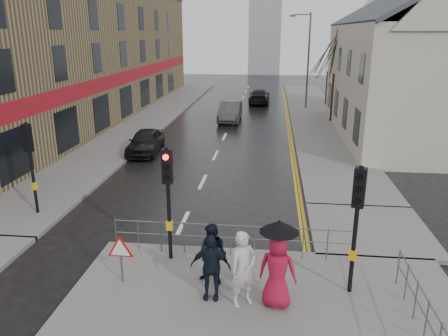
% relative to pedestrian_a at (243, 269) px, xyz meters
% --- Properties ---
extents(ground, '(120.00, 120.00, 0.00)m').
position_rel_pedestrian_a_xyz_m(ground, '(-2.49, 1.84, -1.10)').
color(ground, black).
rests_on(ground, ground).
extents(left_pavement, '(4.00, 44.00, 0.14)m').
position_rel_pedestrian_a_xyz_m(left_pavement, '(-8.99, 24.84, -1.03)').
color(left_pavement, '#605E5B').
rests_on(left_pavement, ground).
extents(right_pavement, '(4.00, 40.00, 0.14)m').
position_rel_pedestrian_a_xyz_m(right_pavement, '(4.01, 26.84, -1.03)').
color(right_pavement, '#605E5B').
rests_on(right_pavement, ground).
extents(pavement_bridge_right, '(4.00, 4.20, 0.14)m').
position_rel_pedestrian_a_xyz_m(pavement_bridge_right, '(4.01, 4.84, -1.03)').
color(pavement_bridge_right, '#605E5B').
rests_on(pavement_bridge_right, ground).
extents(building_left_terrace, '(8.00, 42.00, 10.00)m').
position_rel_pedestrian_a_xyz_m(building_left_terrace, '(-14.49, 23.84, 3.90)').
color(building_left_terrace, olive).
rests_on(building_left_terrace, ground).
extents(building_right_cream, '(9.00, 16.40, 10.10)m').
position_rel_pedestrian_a_xyz_m(building_right_cream, '(9.51, 19.84, 3.68)').
color(building_right_cream, '#B6AE9F').
rests_on(building_right_cream, ground).
extents(church_tower, '(5.00, 5.00, 18.00)m').
position_rel_pedestrian_a_xyz_m(church_tower, '(-0.99, 63.84, 7.90)').
color(church_tower, '#999CA2').
rests_on(church_tower, ground).
extents(traffic_signal_near_left, '(0.28, 0.27, 3.40)m').
position_rel_pedestrian_a_xyz_m(traffic_signal_near_left, '(-2.29, 2.04, 1.36)').
color(traffic_signal_near_left, black).
rests_on(traffic_signal_near_left, near_pavement).
extents(traffic_signal_near_right, '(0.34, 0.33, 3.40)m').
position_rel_pedestrian_a_xyz_m(traffic_signal_near_right, '(2.71, 0.84, 1.36)').
color(traffic_signal_near_right, black).
rests_on(traffic_signal_near_right, near_pavement).
extents(traffic_signal_far_left, '(0.34, 0.33, 3.40)m').
position_rel_pedestrian_a_xyz_m(traffic_signal_far_left, '(-7.99, 4.84, 1.36)').
color(traffic_signal_far_left, black).
rests_on(traffic_signal_far_left, left_pavement).
extents(guard_railing_front, '(7.14, 0.04, 1.00)m').
position_rel_pedestrian_a_xyz_m(guard_railing_front, '(-0.54, 2.44, -0.24)').
color(guard_railing_front, '#595B5E').
rests_on(guard_railing_front, near_pavement).
extents(guard_railing_side, '(0.04, 4.54, 1.00)m').
position_rel_pedestrian_a_xyz_m(guard_railing_side, '(4.01, -0.91, -0.25)').
color(guard_railing_side, '#595B5E').
rests_on(guard_railing_side, near_pavement).
extents(warning_sign, '(0.80, 0.07, 1.35)m').
position_rel_pedestrian_a_xyz_m(warning_sign, '(-3.29, 0.63, -0.06)').
color(warning_sign, '#595B5E').
rests_on(warning_sign, near_pavement).
extents(street_lamp, '(1.83, 0.25, 8.00)m').
position_rel_pedestrian_a_xyz_m(street_lamp, '(3.33, 29.84, 3.61)').
color(street_lamp, '#595B5E').
rests_on(street_lamp, right_pavement).
extents(tree_near, '(2.40, 2.40, 6.58)m').
position_rel_pedestrian_a_xyz_m(tree_near, '(5.01, 23.84, 4.04)').
color(tree_near, black).
rests_on(tree_near, right_pavement).
extents(tree_far, '(2.40, 2.40, 5.64)m').
position_rel_pedestrian_a_xyz_m(tree_far, '(5.51, 31.84, 3.32)').
color(tree_far, black).
rests_on(tree_far, right_pavement).
extents(pedestrian_a, '(0.84, 0.78, 1.92)m').
position_rel_pedestrian_a_xyz_m(pedestrian_a, '(0.00, 0.00, 0.00)').
color(pedestrian_a, beige).
rests_on(pedestrian_a, near_pavement).
extents(pedestrian_b, '(0.97, 0.87, 1.66)m').
position_rel_pedestrian_a_xyz_m(pedestrian_b, '(-0.86, 0.87, -0.13)').
color(pedestrian_b, black).
rests_on(pedestrian_b, near_pavement).
extents(pedestrian_with_umbrella, '(1.04, 0.96, 2.25)m').
position_rel_pedestrian_a_xyz_m(pedestrian_with_umbrella, '(0.82, 0.03, 0.22)').
color(pedestrian_with_umbrella, '#A4132F').
rests_on(pedestrian_with_umbrella, near_pavement).
extents(pedestrian_d, '(1.01, 0.42, 1.72)m').
position_rel_pedestrian_a_xyz_m(pedestrian_d, '(-0.83, 0.18, -0.10)').
color(pedestrian_d, black).
rests_on(pedestrian_d, near_pavement).
extents(car_parked, '(1.73, 4.03, 1.35)m').
position_rel_pedestrian_a_xyz_m(car_parked, '(-6.44, 13.84, -0.42)').
color(car_parked, black).
rests_on(car_parked, ground).
extents(car_mid, '(1.57, 4.45, 1.47)m').
position_rel_pedestrian_a_xyz_m(car_mid, '(-2.63, 23.67, -0.37)').
color(car_mid, '#4E5154').
rests_on(car_mid, ground).
extents(car_far, '(1.93, 4.66, 1.35)m').
position_rel_pedestrian_a_xyz_m(car_far, '(-0.70, 32.51, -0.42)').
color(car_far, black).
rests_on(car_far, ground).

